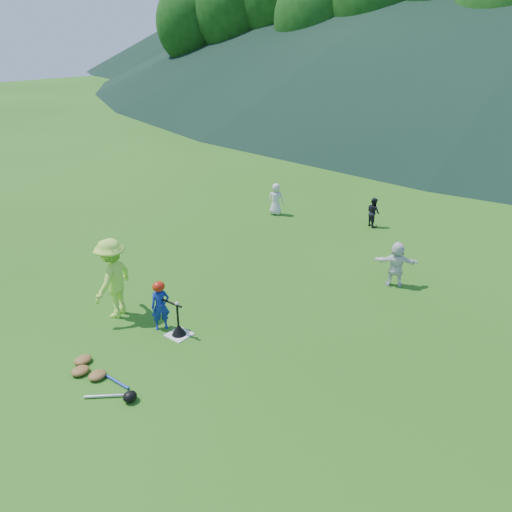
{
  "coord_description": "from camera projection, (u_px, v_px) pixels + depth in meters",
  "views": [
    {
      "loc": [
        6.65,
        -5.72,
        5.64
      ],
      "look_at": [
        0.0,
        2.5,
        0.9
      ],
      "focal_mm": 35.0,
      "sensor_mm": 36.0,
      "label": 1
    }
  ],
  "objects": [
    {
      "name": "adult_coach",
      "position": [
        113.0,
        278.0,
        10.57
      ],
      "size": [
        1.01,
        1.3,
        1.77
      ],
      "primitive_type": "imported",
      "rotation": [
        0.0,
        0.0,
        -1.22
      ],
      "color": "#B5F648",
      "rests_on": "ground"
    },
    {
      "name": "fielder_b",
      "position": [
        373.0,
        212.0,
        15.74
      ],
      "size": [
        0.57,
        0.53,
        0.94
      ],
      "primitive_type": "imported",
      "rotation": [
        0.0,
        0.0,
        2.62
      ],
      "color": "black",
      "rests_on": "ground"
    },
    {
      "name": "fielder_d",
      "position": [
        396.0,
        264.0,
        11.97
      ],
      "size": [
        1.08,
        0.8,
        1.13
      ],
      "primitive_type": "imported",
      "rotation": [
        0.0,
        0.0,
        3.64
      ],
      "color": "white",
      "rests_on": "ground"
    },
    {
      "name": "ground",
      "position": [
        179.0,
        335.0,
        10.18
      ],
      "size": [
        120.0,
        120.0,
        0.0
      ],
      "primitive_type": "plane",
      "color": "#265C15",
      "rests_on": "ground"
    },
    {
      "name": "batter_gear",
      "position": [
        160.0,
        288.0,
        10.02
      ],
      "size": [
        0.73,
        0.26,
        0.42
      ],
      "color": "#B21E0B",
      "rests_on": "ground"
    },
    {
      "name": "baseball",
      "position": [
        177.0,
        303.0,
        9.88
      ],
      "size": [
        0.08,
        0.08,
        0.08
      ],
      "primitive_type": "sphere",
      "color": "white",
      "rests_on": "batting_tee"
    },
    {
      "name": "equipment_pile",
      "position": [
        97.0,
        375.0,
        8.88
      ],
      "size": [
        1.8,
        0.76,
        0.19
      ],
      "color": "olive",
      "rests_on": "ground"
    },
    {
      "name": "batting_tee",
      "position": [
        179.0,
        330.0,
        10.13
      ],
      "size": [
        0.3,
        0.3,
        0.68
      ],
      "color": "black",
      "rests_on": "home_plate"
    },
    {
      "name": "home_plate",
      "position": [
        179.0,
        335.0,
        10.18
      ],
      "size": [
        0.45,
        0.45,
        0.02
      ],
      "primitive_type": "cube",
      "color": "silver",
      "rests_on": "ground"
    },
    {
      "name": "batter_child",
      "position": [
        160.0,
        306.0,
        10.21
      ],
      "size": [
        0.41,
        0.46,
        1.06
      ],
      "primitive_type": "imported",
      "rotation": [
        0.0,
        0.0,
        1.04
      ],
      "color": "navy",
      "rests_on": "ground"
    },
    {
      "name": "fielder_a",
      "position": [
        276.0,
        199.0,
        16.75
      ],
      "size": [
        0.62,
        0.51,
        1.08
      ],
      "primitive_type": "imported",
      "rotation": [
        0.0,
        0.0,
        3.52
      ],
      "color": "silver",
      "rests_on": "ground"
    }
  ]
}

